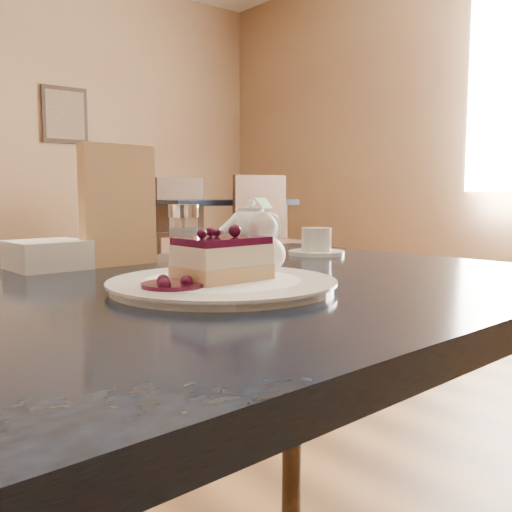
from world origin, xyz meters
TOP-DOWN VIEW (x-y plane):
  - main_table at (0.07, -0.03)m, footprint 1.17×0.81m
  - dessert_plate at (0.07, -0.08)m, footprint 0.29×0.29m
  - cheesecake_slice at (0.07, -0.08)m, footprint 0.12×0.09m
  - whipped_cream at (0.15, -0.06)m, footprint 0.06×0.06m
  - berry_sauce at (-0.01, -0.09)m, footprint 0.08×0.08m
  - tea_set at (0.42, 0.26)m, footprint 0.21×0.26m
  - menu_card at (0.08, 0.24)m, footprint 0.13×0.04m
  - sugar_shaker at (0.21, 0.24)m, footprint 0.06×0.06m
  - napkin_stack at (-0.03, 0.27)m, footprint 0.12×0.12m
  - bg_table_far_right at (2.32, 3.11)m, footprint 1.15×1.90m

SIDE VIEW (x-z plane):
  - bg_table_far_right at x=2.32m, z-range -0.56..0.71m
  - main_table at x=0.07m, z-range 0.28..0.99m
  - dessert_plate at x=0.07m, z-range 0.71..0.72m
  - berry_sauce at x=-0.01m, z-range 0.72..0.73m
  - napkin_stack at x=-0.03m, z-range 0.71..0.76m
  - whipped_cream at x=0.15m, z-range 0.72..0.78m
  - cheesecake_slice at x=0.07m, z-range 0.72..0.78m
  - tea_set at x=0.42m, z-range 0.70..0.80m
  - sugar_shaker at x=0.21m, z-range 0.71..0.82m
  - menu_card at x=0.08m, z-range 0.71..0.92m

